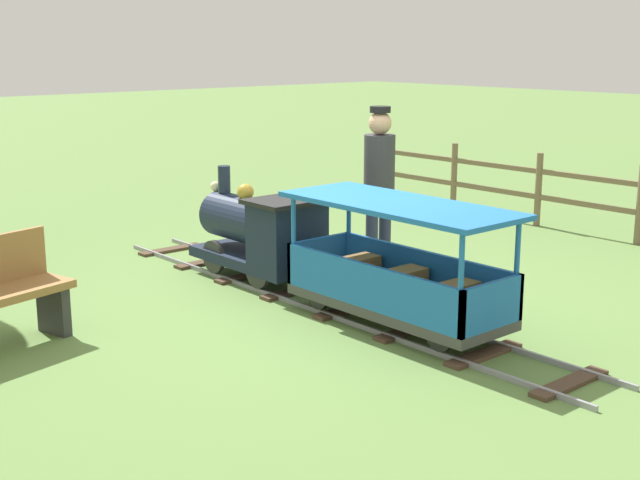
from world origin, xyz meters
TOP-DOWN VIEW (x-y plane):
  - ground_plane at (0.00, 0.00)m, footprint 60.00×60.00m
  - track at (0.00, 0.18)m, footprint 0.73×5.70m
  - locomotive at (0.00, 1.04)m, footprint 0.69×1.45m
  - passenger_car at (0.00, -0.72)m, footprint 0.79×2.00m
  - conductor_person at (1.09, 0.59)m, footprint 0.30×0.30m
  - fence_section at (4.10, 0.18)m, footprint 0.08×6.78m

SIDE VIEW (x-z plane):
  - ground_plane at x=0.00m, z-range 0.00..0.00m
  - track at x=0.00m, z-range 0.00..0.04m
  - passenger_car at x=0.00m, z-range -0.06..0.91m
  - fence_section at x=4.10m, z-range 0.03..0.93m
  - locomotive at x=0.00m, z-range -0.02..0.98m
  - conductor_person at x=1.09m, z-range 0.15..1.77m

